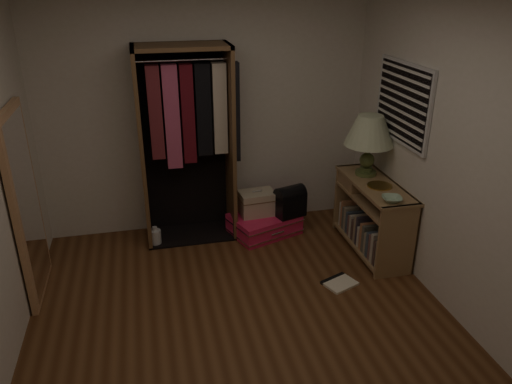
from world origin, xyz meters
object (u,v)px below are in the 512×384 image
black_bag (290,201)px  table_lamp (370,132)px  console_bookshelf (370,214)px  white_jug (155,237)px  floor_mirror (26,206)px  train_case (257,203)px  open_wardrobe (189,129)px  pink_suitcase (264,224)px

black_bag → table_lamp: size_ratio=0.57×
console_bookshelf → white_jug: 2.27m
floor_mirror → white_jug: size_ratio=7.99×
console_bookshelf → train_case: (-1.06, 0.60, -0.04)m
table_lamp → console_bookshelf: bearing=-91.5°
floor_mirror → white_jug: 1.43m
open_wardrobe → train_case: size_ratio=5.04×
open_wardrobe → pink_suitcase: (0.76, -0.17, -1.09)m
train_case → black_bag: bearing=-23.2°
train_case → black_bag: (0.34, -0.12, 0.04)m
open_wardrobe → train_case: bearing=-10.1°
console_bookshelf → white_jug: (-2.18, 0.56, -0.30)m
pink_suitcase → table_lamp: table_lamp is taller
pink_suitcase → table_lamp: bearing=-38.9°
white_jug → black_bag: bearing=-2.7°
table_lamp → white_jug: (-2.19, 0.35, -1.12)m
pink_suitcase → black_bag: bearing=-33.7°
table_lamp → white_jug: bearing=170.9°
open_wardrobe → white_jug: 1.21m
pink_suitcase → floor_mirror: bearing=175.6°
train_case → floor_mirror: bearing=-167.8°
train_case → table_lamp: bearing=-24.9°
floor_mirror → pink_suitcase: bearing=14.9°
console_bookshelf → table_lamp: table_lamp is taller
train_case → console_bookshelf: bearing=-34.0°
open_wardrobe → black_bag: 1.33m
console_bookshelf → floor_mirror: floor_mirror is taller
table_lamp → floor_mirror: bearing=-175.6°
floor_mirror → black_bag: floor_mirror is taller
white_jug → table_lamp: bearing=-9.1°
floor_mirror → black_bag: (2.52, 0.53, -0.45)m
console_bookshelf → black_bag: console_bookshelf is taller
console_bookshelf → floor_mirror: (-3.24, -0.04, 0.46)m
console_bookshelf → black_bag: 0.87m
black_bag → table_lamp: 1.12m
white_jug → train_case: bearing=2.4°
open_wardrobe → pink_suitcase: size_ratio=2.39×
console_bookshelf → black_bag: (-0.72, 0.49, 0.01)m
console_bookshelf → white_jug: size_ratio=5.26×
console_bookshelf → open_wardrobe: (-1.75, 0.73, 0.81)m
console_bookshelf → white_jug: console_bookshelf is taller
pink_suitcase → white_jug: (-1.19, 0.00, -0.02)m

